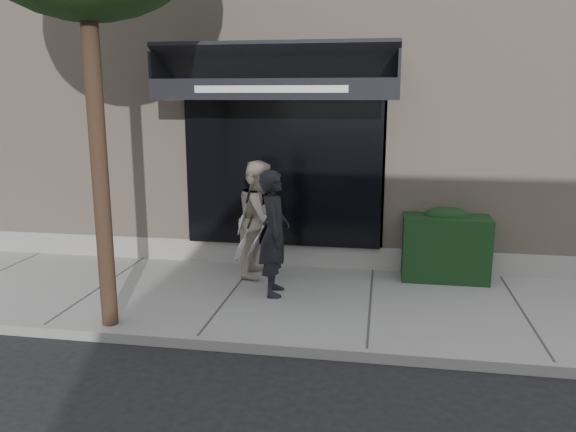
# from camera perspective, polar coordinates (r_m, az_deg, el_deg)

# --- Properties ---
(ground) EXTENTS (80.00, 80.00, 0.00)m
(ground) POSITION_cam_1_polar(r_m,az_deg,el_deg) (7.98, 8.34, -9.46)
(ground) COLOR black
(ground) RESTS_ON ground
(sidewalk) EXTENTS (20.00, 3.00, 0.12)m
(sidewalk) POSITION_cam_1_polar(r_m,az_deg,el_deg) (7.96, 8.35, -9.06)
(sidewalk) COLOR gray
(sidewalk) RESTS_ON ground
(curb) EXTENTS (20.00, 0.10, 0.14)m
(curb) POSITION_cam_1_polar(r_m,az_deg,el_deg) (6.53, 7.98, -13.85)
(curb) COLOR gray
(curb) RESTS_ON ground
(building_facade) EXTENTS (14.30, 8.04, 5.64)m
(building_facade) POSITION_cam_1_polar(r_m,az_deg,el_deg) (12.39, 9.32, 11.12)
(building_facade) COLOR tan
(building_facade) RESTS_ON ground
(hedge) EXTENTS (1.30, 0.70, 1.14)m
(hedge) POSITION_cam_1_polar(r_m,az_deg,el_deg) (9.02, 15.69, -2.85)
(hedge) COLOR black
(hedge) RESTS_ON sidewalk
(pedestrian_front) EXTENTS (0.75, 0.91, 1.79)m
(pedestrian_front) POSITION_cam_1_polar(r_m,az_deg,el_deg) (7.93, -1.43, -1.77)
(pedestrian_front) COLOR black
(pedestrian_front) RESTS_ON sidewalk
(pedestrian_back) EXTENTS (0.75, 0.94, 1.83)m
(pedestrian_back) POSITION_cam_1_polar(r_m,az_deg,el_deg) (8.82, -2.86, -0.24)
(pedestrian_back) COLOR #BEAE98
(pedestrian_back) RESTS_ON sidewalk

